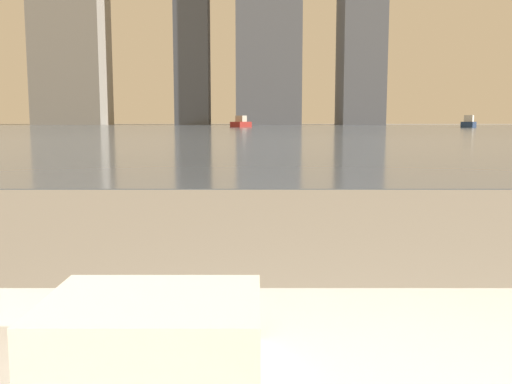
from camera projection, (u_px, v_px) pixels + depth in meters
The scene contains 5 objects.
towel_stack at pixel (152, 335), 0.59m from camera, with size 0.22×0.18×0.08m.
harbor_water at pixel (256, 128), 61.37m from camera, with size 180.00×110.00×0.01m.
harbor_boat_0 at pixel (241, 123), 72.23m from camera, with size 2.70×4.12×1.46m.
harbor_boat_1 at pixel (468, 123), 69.73m from camera, with size 3.03×4.15×1.49m.
skyline_tower_3 at pixel (360, 29), 114.58m from camera, with size 8.37×12.32×38.23m.
Camera 1 is at (-0.02, 0.25, 0.82)m, focal length 40.00 mm.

